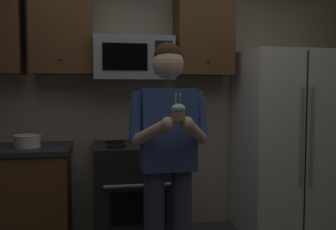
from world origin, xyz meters
TOP-DOWN VIEW (x-y plane):
  - wall_back at (0.00, 1.75)m, footprint 4.40×0.10m
  - oven_range at (-0.15, 1.36)m, footprint 0.76×0.70m
  - microwave at (-0.15, 1.48)m, footprint 0.74×0.41m
  - refrigerator at (1.35, 1.32)m, footprint 0.90×0.75m
  - cabinet_row_upper at (-0.72, 1.53)m, footprint 2.78×0.36m
  - bowl_large_white at (-1.10, 1.35)m, footprint 0.24×0.24m
  - person at (-0.00, 0.47)m, footprint 0.60×0.48m
  - cupcake at (-0.00, 0.15)m, footprint 0.09×0.09m

SIDE VIEW (x-z plane):
  - oven_range at x=-0.15m, z-range 0.00..0.93m
  - refrigerator at x=1.35m, z-range 0.00..1.80m
  - bowl_large_white at x=-1.10m, z-range 0.92..1.03m
  - person at x=0.00m, z-range 0.11..1.88m
  - cupcake at x=0.00m, z-range 1.21..1.38m
  - wall_back at x=0.00m, z-range 0.00..2.60m
  - microwave at x=-0.15m, z-range 1.52..1.92m
  - cabinet_row_upper at x=-0.72m, z-range 1.57..2.33m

